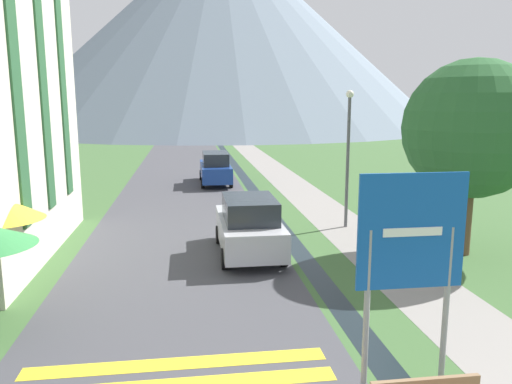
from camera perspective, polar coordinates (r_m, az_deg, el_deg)
The scene contains 12 objects.
ground_plane at distance 24.29m, azimuth -2.46°, elevation -0.72°, with size 160.00×160.00×0.00m, color #3D6033.
road at distance 34.05m, azimuth -8.26°, elevation 2.41°, with size 6.40×60.00×0.01m.
footpath at distance 34.54m, azimuth 1.92°, elevation 2.63°, with size 2.20×60.00×0.01m.
drainage_channel at distance 34.22m, azimuth -2.05°, elevation 2.55°, with size 0.60×60.00×0.00m.
mountain_distant at distance 90.69m, azimuth -4.07°, elevation 18.15°, with size 74.77×74.77×33.77m.
road_sign at distance 8.40m, azimuth 17.26°, elevation -6.38°, with size 1.79×0.11×3.59m.
parked_car_near at distance 15.30m, azimuth -0.79°, elevation -3.90°, with size 1.89×4.14×1.82m.
parked_car_far at distance 28.39m, azimuth -4.67°, elevation 2.74°, with size 1.72×4.57×1.82m.
cafe_chair_middle at distance 13.89m, azimuth -26.40°, elevation -8.23°, with size 0.40×0.40×0.85m.
cafe_umbrella_middle_yellow at distance 13.56m, azimuth -27.13°, elevation -1.71°, with size 2.03×2.03×2.39m.
streetlamp at distance 18.66m, azimuth 10.49°, elevation 5.07°, with size 0.28×0.28×5.06m.
tree_by_path at distance 16.22m, azimuth 23.53°, elevation 6.60°, with size 4.13×4.13×5.93m.
Camera 1 is at (-2.21, -3.72, 4.70)m, focal length 35.00 mm.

